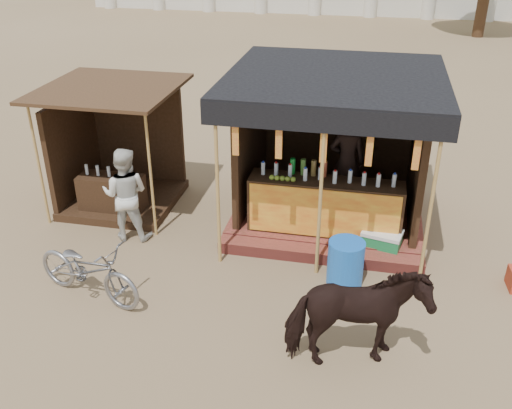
% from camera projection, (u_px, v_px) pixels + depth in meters
% --- Properties ---
extents(ground, '(120.00, 120.00, 0.00)m').
position_uv_depth(ground, '(232.00, 325.00, 8.01)').
color(ground, '#846B4C').
rests_on(ground, ground).
extents(main_stall, '(3.60, 3.61, 2.78)m').
position_uv_depth(main_stall, '(331.00, 169.00, 10.26)').
color(main_stall, '#963931').
rests_on(main_stall, ground).
extents(secondary_stall, '(2.40, 2.40, 2.38)m').
position_uv_depth(secondary_stall, '(113.00, 162.00, 11.01)').
color(secondary_stall, '#362013').
rests_on(secondary_stall, ground).
extents(cow, '(1.86, 1.28, 1.44)m').
position_uv_depth(cow, '(356.00, 319.00, 7.01)').
color(cow, black).
rests_on(cow, ground).
extents(motorbike, '(1.97, 1.13, 0.98)m').
position_uv_depth(motorbike, '(88.00, 269.00, 8.38)').
color(motorbike, gray).
rests_on(motorbike, ground).
extents(bystander, '(0.88, 0.72, 1.68)m').
position_uv_depth(bystander, '(126.00, 194.00, 9.79)').
color(bystander, silver).
rests_on(bystander, ground).
extents(blue_barrel, '(0.63, 0.63, 0.73)m').
position_uv_depth(blue_barrel, '(346.00, 263.00, 8.76)').
color(blue_barrel, blue).
rests_on(blue_barrel, ground).
extents(cooler, '(0.72, 0.57, 0.46)m').
position_uv_depth(cooler, '(381.00, 243.00, 9.53)').
color(cooler, '#1C7E40').
rests_on(cooler, ground).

